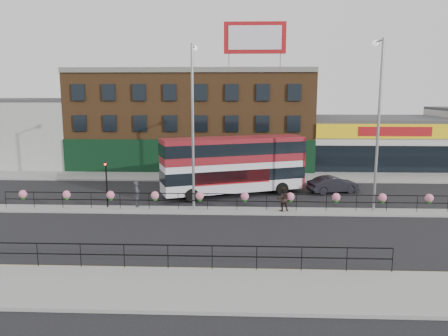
{
  "coord_description": "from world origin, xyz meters",
  "views": [
    {
      "loc": [
        1.29,
        -28.68,
        8.02
      ],
      "look_at": [
        0.0,
        3.0,
        2.5
      ],
      "focal_mm": 35.0,
      "sensor_mm": 36.0,
      "label": 1
    }
  ],
  "objects_px": {
    "car": "(333,185)",
    "pedestrian_b": "(283,199)",
    "double_decker_bus": "(234,160)",
    "lamp_column_west": "(193,113)",
    "pedestrian_a": "(137,194)",
    "lamp_column_east": "(378,110)"
  },
  "relations": [
    {
      "from": "car",
      "to": "lamp_column_east",
      "type": "bearing_deg",
      "value": 177.57
    },
    {
      "from": "double_decker_bus",
      "to": "lamp_column_west",
      "type": "xyz_separation_m",
      "value": [
        -2.63,
        -4.62,
        3.87
      ]
    },
    {
      "from": "double_decker_bus",
      "to": "lamp_column_east",
      "type": "distance_m",
      "value": 11.3
    },
    {
      "from": "car",
      "to": "lamp_column_east",
      "type": "xyz_separation_m",
      "value": [
        1.49,
        -5.57,
        6.18
      ]
    },
    {
      "from": "car",
      "to": "pedestrian_b",
      "type": "xyz_separation_m",
      "value": [
        -4.65,
        -6.22,
        0.3
      ]
    },
    {
      "from": "double_decker_bus",
      "to": "car",
      "type": "distance_m",
      "value": 8.37
    },
    {
      "from": "pedestrian_b",
      "to": "lamp_column_west",
      "type": "bearing_deg",
      "value": -20.19
    },
    {
      "from": "pedestrian_a",
      "to": "pedestrian_b",
      "type": "distance_m",
      "value": 10.03
    },
    {
      "from": "double_decker_bus",
      "to": "pedestrian_b",
      "type": "height_order",
      "value": "double_decker_bus"
    },
    {
      "from": "pedestrian_b",
      "to": "double_decker_bus",
      "type": "bearing_deg",
      "value": -71.8
    },
    {
      "from": "pedestrian_a",
      "to": "lamp_column_east",
      "type": "distance_m",
      "value": 17.16
    },
    {
      "from": "lamp_column_west",
      "to": "double_decker_bus",
      "type": "bearing_deg",
      "value": 60.38
    },
    {
      "from": "double_decker_bus",
      "to": "pedestrian_b",
      "type": "relative_size",
      "value": 6.95
    },
    {
      "from": "lamp_column_west",
      "to": "lamp_column_east",
      "type": "relative_size",
      "value": 0.97
    },
    {
      "from": "double_decker_bus",
      "to": "pedestrian_a",
      "type": "distance_m",
      "value": 8.19
    },
    {
      "from": "car",
      "to": "lamp_column_west",
      "type": "height_order",
      "value": "lamp_column_west"
    },
    {
      "from": "double_decker_bus",
      "to": "pedestrian_a",
      "type": "bearing_deg",
      "value": -146.0
    },
    {
      "from": "lamp_column_west",
      "to": "lamp_column_east",
      "type": "bearing_deg",
      "value": 0.42
    },
    {
      "from": "pedestrian_a",
      "to": "car",
      "type": "bearing_deg",
      "value": -74.96
    },
    {
      "from": "double_decker_bus",
      "to": "car",
      "type": "bearing_deg",
      "value": 7.39
    },
    {
      "from": "lamp_column_west",
      "to": "lamp_column_east",
      "type": "xyz_separation_m",
      "value": [
        12.15,
        0.09,
        0.19
      ]
    },
    {
      "from": "car",
      "to": "pedestrian_b",
      "type": "relative_size",
      "value": 2.62
    }
  ]
}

